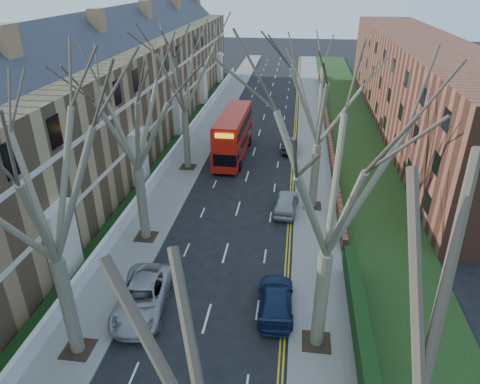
% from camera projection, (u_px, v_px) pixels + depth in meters
% --- Properties ---
extents(pavement_left, '(3.00, 102.00, 0.12)m').
position_uv_depth(pavement_left, '(208.00, 130.00, 49.79)').
color(pavement_left, slate).
rests_on(pavement_left, ground).
extents(pavement_right, '(3.00, 102.00, 0.12)m').
position_uv_depth(pavement_right, '(312.00, 134.00, 48.36)').
color(pavement_right, slate).
rests_on(pavement_right, ground).
extents(terrace_left, '(9.70, 78.00, 13.60)m').
position_uv_depth(terrace_left, '(112.00, 99.00, 41.15)').
color(terrace_left, '#96744C').
rests_on(terrace_left, ground).
extents(flats_right, '(13.97, 54.00, 10.00)m').
position_uv_depth(flats_right, '(418.00, 86.00, 48.28)').
color(flats_right, brown).
rests_on(flats_right, ground).
extents(front_wall_left, '(0.30, 78.00, 1.00)m').
position_uv_depth(front_wall_left, '(176.00, 149.00, 42.67)').
color(front_wall_left, white).
rests_on(front_wall_left, ground).
extents(grass_verge_right, '(6.00, 102.00, 0.06)m').
position_uv_depth(grass_verge_right, '(353.00, 135.00, 47.78)').
color(grass_verge_right, '#1D3714').
rests_on(grass_verge_right, ground).
extents(tree_left_mid, '(10.50, 10.50, 14.71)m').
position_uv_depth(tree_left_mid, '(36.00, 171.00, 16.32)').
color(tree_left_mid, brown).
rests_on(tree_left_mid, ground).
extents(tree_left_far, '(10.15, 10.15, 14.22)m').
position_uv_depth(tree_left_far, '(131.00, 107.00, 25.28)').
color(tree_left_far, brown).
rests_on(tree_left_far, ground).
extents(tree_left_dist, '(10.50, 10.50, 14.71)m').
position_uv_depth(tree_left_dist, '(182.00, 64.00, 35.72)').
color(tree_left_dist, brown).
rests_on(tree_left_dist, ground).
extents(tree_right_mid, '(10.50, 10.50, 14.71)m').
position_uv_depth(tree_right_mid, '(336.00, 166.00, 16.72)').
color(tree_right_mid, brown).
rests_on(tree_right_mid, ground).
extents(tree_right_far, '(10.15, 10.15, 14.22)m').
position_uv_depth(tree_right_far, '(322.00, 89.00, 29.21)').
color(tree_right_far, brown).
rests_on(tree_right_far, ground).
extents(double_decker_bus, '(2.82, 10.31, 4.32)m').
position_uv_depth(double_decker_bus, '(233.00, 136.00, 41.76)').
color(double_decker_bus, '#B8170D').
rests_on(double_decker_bus, ground).
extents(car_left_far, '(3.06, 5.74, 1.53)m').
position_uv_depth(car_left_far, '(142.00, 297.00, 22.96)').
color(car_left_far, '#A1A1A6').
rests_on(car_left_far, ground).
extents(car_right_near, '(2.09, 4.70, 1.34)m').
position_uv_depth(car_right_near, '(276.00, 299.00, 22.97)').
color(car_right_near, '#15254C').
rests_on(car_right_near, ground).
extents(car_right_mid, '(2.01, 4.32, 1.43)m').
position_uv_depth(car_right_mid, '(286.00, 202.00, 32.58)').
color(car_right_mid, '#A0A2A8').
rests_on(car_right_mid, ground).
extents(car_right_far, '(1.61, 4.18, 1.36)m').
position_uv_depth(car_right_far, '(289.00, 144.00, 43.75)').
color(car_right_far, black).
rests_on(car_right_far, ground).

